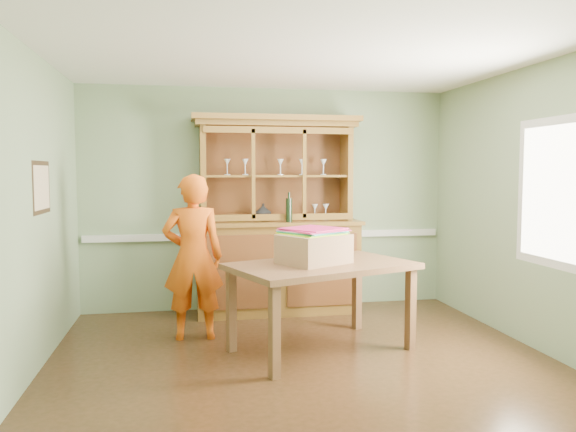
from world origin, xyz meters
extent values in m
plane|color=#482B17|center=(0.00, 0.00, 0.00)|extent=(4.50, 4.50, 0.00)
plane|color=white|center=(0.00, 0.00, 2.70)|extent=(4.50, 4.50, 0.00)
plane|color=gray|center=(0.00, 2.00, 1.35)|extent=(4.50, 0.00, 4.50)
plane|color=gray|center=(-2.25, 0.00, 1.35)|extent=(0.00, 4.00, 4.00)
plane|color=gray|center=(2.25, 0.00, 1.35)|extent=(0.00, 4.00, 4.00)
plane|color=gray|center=(0.00, -2.00, 1.35)|extent=(4.50, 0.00, 4.50)
cube|color=silver|center=(0.00, 1.98, 0.90)|extent=(4.41, 0.05, 0.08)
cube|color=#342414|center=(-2.23, 0.30, 1.55)|extent=(0.03, 0.60, 0.46)
cube|color=beige|center=(-2.22, 0.30, 1.55)|extent=(0.01, 0.52, 0.38)
cube|color=silver|center=(2.23, -0.30, 1.50)|extent=(0.03, 0.96, 1.36)
cube|color=white|center=(2.22, -0.30, 1.50)|extent=(0.01, 0.80, 1.20)
cube|color=brown|center=(0.07, 1.71, 0.53)|extent=(1.91, 0.58, 1.06)
cube|color=brown|center=(0.07, 1.70, 1.08)|extent=(1.97, 0.65, 0.04)
cube|color=brown|center=(0.07, 1.98, 1.66)|extent=(1.81, 0.04, 1.11)
cube|color=brown|center=(-0.80, 1.80, 1.66)|extent=(0.06, 0.40, 1.11)
cube|color=brown|center=(0.94, 1.80, 1.66)|extent=(0.06, 0.40, 1.11)
cube|color=brown|center=(0.07, 1.80, 2.25)|extent=(1.91, 0.47, 0.06)
cube|color=brown|center=(0.07, 1.78, 2.31)|extent=(2.00, 0.51, 0.06)
cube|color=brown|center=(0.07, 1.80, 1.64)|extent=(1.68, 0.35, 0.03)
imported|color=#B2B2B7|center=(-0.09, 1.80, 1.21)|extent=(0.19, 0.19, 0.20)
imported|color=gold|center=(-0.41, 1.80, 1.13)|extent=(0.23, 0.23, 0.06)
cylinder|color=black|center=(0.17, 1.52, 1.27)|extent=(0.07, 0.07, 0.34)
cube|color=brown|center=(0.24, 0.19, 0.80)|extent=(1.91, 1.52, 0.06)
cube|color=brown|center=(-0.31, -0.45, 0.39)|extent=(0.10, 0.10, 0.78)
cube|color=brown|center=(-0.60, 0.32, 0.39)|extent=(0.10, 0.10, 0.78)
cube|color=brown|center=(1.08, 0.07, 0.39)|extent=(0.10, 0.10, 0.78)
cube|color=brown|center=(0.79, 0.84, 0.39)|extent=(0.10, 0.10, 0.78)
cube|color=#986D4E|center=(0.17, 0.20, 0.97)|extent=(0.74, 0.70, 0.27)
cube|color=#BEE21C|center=(0.16, 0.23, 1.11)|extent=(0.66, 0.66, 0.01)
cube|color=green|center=(0.16, 0.23, 1.12)|extent=(0.66, 0.66, 0.01)
cube|color=#2FC9E2|center=(0.16, 0.23, 1.13)|extent=(0.66, 0.66, 0.01)
cube|color=pink|center=(0.16, 0.23, 1.14)|extent=(0.66, 0.66, 0.01)
cube|color=#DD216A|center=(0.16, 0.23, 1.14)|extent=(0.66, 0.66, 0.01)
cube|color=#C91E5E|center=(0.16, 0.23, 1.15)|extent=(0.66, 0.66, 0.01)
imported|color=#DF550E|center=(-0.94, 0.80, 0.83)|extent=(0.62, 0.41, 1.66)
camera|label=1|loc=(-1.02, -4.86, 1.68)|focal=35.00mm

